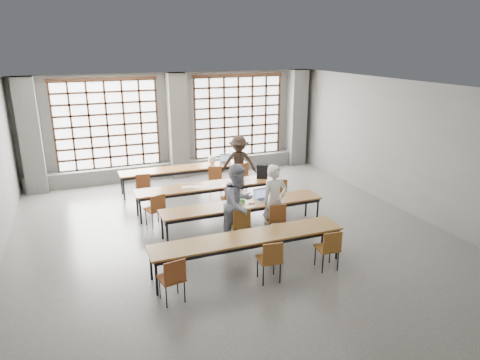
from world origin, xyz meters
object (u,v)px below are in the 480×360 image
object	(u,v)px
chair_back_right	(241,173)
laptop_front	(262,197)
chair_back_mid	(215,176)
backpack	(262,171)
chair_mid_centre	(231,197)
chair_front_right	(276,217)
student_back	(239,163)
student_male	(275,201)
green_box	(240,201)
chair_near_left	(173,276)
laptop_back	(225,160)
chair_mid_right	(278,191)
student_female	(239,204)
desk_row_c	(243,206)
chair_near_right	(329,246)
phone	(251,204)
desk_row_b	(209,187)
chair_back_left	(143,184)
mouse	(279,198)
desk_row_d	(248,239)
chair_front_left	(241,222)
chair_near_mid	(270,257)
chair_mid_left	(156,207)
desk_row_a	(185,169)
red_pouch	(171,276)

from	to	relation	value
chair_back_right	laptop_front	bearing A→B (deg)	-101.22
chair_back_mid	laptop_front	distance (m)	2.86
chair_back_right	backpack	xyz separation A→B (m)	(0.17, -1.24, 0.39)
chair_mid_centre	chair_front_right	bearing A→B (deg)	-72.34
student_back	chair_front_right	bearing A→B (deg)	-76.18
student_male	green_box	size ratio (longest dim) A/B	7.02
chair_near_left	laptop_back	size ratio (longest dim) A/B	2.09
chair_mid_right	student_female	distance (m)	2.36
student_back	desk_row_c	bearing A→B (deg)	-88.03
laptop_back	chair_near_right	bearing A→B (deg)	-89.30
green_box	phone	xyz separation A→B (m)	(0.23, -0.18, -0.04)
desk_row_b	green_box	world-z (taller)	green_box
chair_back_left	laptop_back	bearing A→B (deg)	14.90
desk_row_b	chair_mid_right	world-z (taller)	chair_mid_right
chair_near_left	desk_row_c	bearing A→B (deg)	46.38
laptop_front	mouse	distance (m)	0.43
desk_row_c	student_male	size ratio (longest dim) A/B	2.28
desk_row_d	laptop_back	xyz separation A→B (m)	(1.42, 5.42, 0.13)
mouse	student_female	bearing A→B (deg)	-158.99
chair_front_left	laptop_front	size ratio (longest dim) A/B	2.19
desk_row_b	chair_near_mid	distance (m)	4.03
chair_back_mid	chair_mid_right	bearing A→B (deg)	-57.89
chair_near_mid	chair_near_right	distance (m)	1.30
laptop_front	student_female	bearing A→B (deg)	-144.08
chair_back_right	laptop_back	bearing A→B (deg)	109.03
desk_row_b	chair_front_right	size ratio (longest dim) A/B	4.55
desk_row_d	chair_back_mid	world-z (taller)	chair_back_mid
chair_mid_left	chair_mid_centre	distance (m)	1.97
chair_near_left	mouse	xyz separation A→B (m)	(3.21, 2.35, 0.21)
desk_row_a	desk_row_c	xyz separation A→B (m)	(0.52, -3.56, 0.00)
chair_back_mid	chair_back_right	bearing A→B (deg)	-0.13
chair_back_right	laptop_front	distance (m)	2.89
chair_mid_right	chair_near_mid	distance (m)	3.86
desk_row_d	green_box	bearing A→B (deg)	74.03
chair_mid_centre	chair_back_mid	bearing A→B (deg)	84.13
chair_mid_left	laptop_back	distance (m)	3.83
green_box	student_female	bearing A→B (deg)	-113.32
chair_mid_centre	desk_row_d	bearing A→B (deg)	-102.93
desk_row_b	chair_front_right	xyz separation A→B (m)	(0.92, -2.28, -0.13)
chair_near_mid	laptop_front	size ratio (longest dim) A/B	2.19
chair_back_right	chair_near_left	distance (m)	6.29
chair_back_mid	chair_front_right	xyz separation A→B (m)	(0.33, -3.57, 0.00)
phone	backpack	xyz separation A→B (m)	(1.09, 1.80, 0.19)
chair_near_mid	red_pouch	distance (m)	1.89
chair_back_right	student_female	xyz separation A→B (m)	(-1.40, -3.44, 0.40)
chair_front_right	chair_near_left	size ratio (longest dim) A/B	1.00
chair_front_right	green_box	size ratio (longest dim) A/B	3.52
desk_row_c	chair_mid_centre	size ratio (longest dim) A/B	4.55
desk_row_c	chair_back_right	size ratio (longest dim) A/B	4.55
chair_mid_left	student_male	xyz separation A→B (m)	(2.51, -1.53, 0.34)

